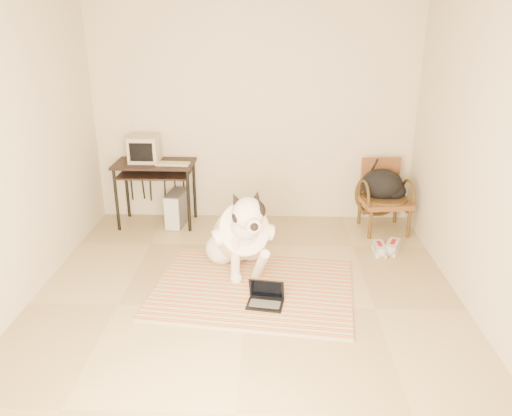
{
  "coord_description": "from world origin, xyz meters",
  "views": [
    {
      "loc": [
        0.21,
        -3.92,
        2.45
      ],
      "look_at": [
        0.08,
        0.68,
        0.71
      ],
      "focal_mm": 35.0,
      "sensor_mm": 36.0,
      "label": 1
    }
  ],
  "objects_px": {
    "dog": "(240,235)",
    "pc_tower": "(177,209)",
    "computer_desk": "(155,172)",
    "crt_monitor": "(145,149)",
    "backpack": "(384,186)",
    "rattan_chair": "(384,196)",
    "laptop": "(266,298)"
  },
  "relations": [
    {
      "from": "computer_desk",
      "to": "dog",
      "type": "bearing_deg",
      "value": -47.35
    },
    {
      "from": "dog",
      "to": "backpack",
      "type": "height_order",
      "value": "dog"
    },
    {
      "from": "dog",
      "to": "laptop",
      "type": "height_order",
      "value": "dog"
    },
    {
      "from": "computer_desk",
      "to": "crt_monitor",
      "type": "height_order",
      "value": "crt_monitor"
    },
    {
      "from": "laptop",
      "to": "crt_monitor",
      "type": "distance_m",
      "value": 2.64
    },
    {
      "from": "dog",
      "to": "crt_monitor",
      "type": "distance_m",
      "value": 1.88
    },
    {
      "from": "rattan_chair",
      "to": "backpack",
      "type": "xyz_separation_m",
      "value": [
        -0.01,
        -0.01,
        0.14
      ]
    },
    {
      "from": "computer_desk",
      "to": "rattan_chair",
      "type": "bearing_deg",
      "value": -1.46
    },
    {
      "from": "crt_monitor",
      "to": "backpack",
      "type": "height_order",
      "value": "crt_monitor"
    },
    {
      "from": "computer_desk",
      "to": "pc_tower",
      "type": "height_order",
      "value": "computer_desk"
    },
    {
      "from": "computer_desk",
      "to": "backpack",
      "type": "distance_m",
      "value": 2.8
    },
    {
      "from": "rattan_chair",
      "to": "laptop",
      "type": "bearing_deg",
      "value": -127.71
    },
    {
      "from": "dog",
      "to": "pc_tower",
      "type": "height_order",
      "value": "dog"
    },
    {
      "from": "dog",
      "to": "crt_monitor",
      "type": "bearing_deg",
      "value": 134.14
    },
    {
      "from": "crt_monitor",
      "to": "computer_desk",
      "type": "bearing_deg",
      "value": -26.77
    },
    {
      "from": "dog",
      "to": "rattan_chair",
      "type": "relative_size",
      "value": 1.47
    },
    {
      "from": "computer_desk",
      "to": "pc_tower",
      "type": "relative_size",
      "value": 2.03
    },
    {
      "from": "laptop",
      "to": "rattan_chair",
      "type": "xyz_separation_m",
      "value": [
        1.42,
        1.84,
        0.35
      ]
    },
    {
      "from": "laptop",
      "to": "pc_tower",
      "type": "bearing_deg",
      "value": 121.05
    },
    {
      "from": "crt_monitor",
      "to": "pc_tower",
      "type": "distance_m",
      "value": 0.84
    },
    {
      "from": "crt_monitor",
      "to": "backpack",
      "type": "relative_size",
      "value": 0.66
    },
    {
      "from": "dog",
      "to": "backpack",
      "type": "relative_size",
      "value": 2.31
    },
    {
      "from": "computer_desk",
      "to": "backpack",
      "type": "bearing_deg",
      "value": -1.59
    },
    {
      "from": "crt_monitor",
      "to": "rattan_chair",
      "type": "bearing_deg",
      "value": -2.57
    },
    {
      "from": "computer_desk",
      "to": "crt_monitor",
      "type": "xyz_separation_m",
      "value": [
        -0.12,
        0.06,
        0.27
      ]
    },
    {
      "from": "dog",
      "to": "laptop",
      "type": "bearing_deg",
      "value": -68.77
    },
    {
      "from": "pc_tower",
      "to": "computer_desk",
      "type": "bearing_deg",
      "value": 177.0
    },
    {
      "from": "dog",
      "to": "pc_tower",
      "type": "distance_m",
      "value": 1.5
    },
    {
      "from": "computer_desk",
      "to": "pc_tower",
      "type": "xyz_separation_m",
      "value": [
        0.25,
        -0.01,
        -0.48
      ]
    },
    {
      "from": "backpack",
      "to": "dog",
      "type": "bearing_deg",
      "value": -145.58
    },
    {
      "from": "pc_tower",
      "to": "backpack",
      "type": "bearing_deg",
      "value": -1.46
    },
    {
      "from": "crt_monitor",
      "to": "pc_tower",
      "type": "xyz_separation_m",
      "value": [
        0.37,
        -0.07,
        -0.75
      ]
    }
  ]
}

